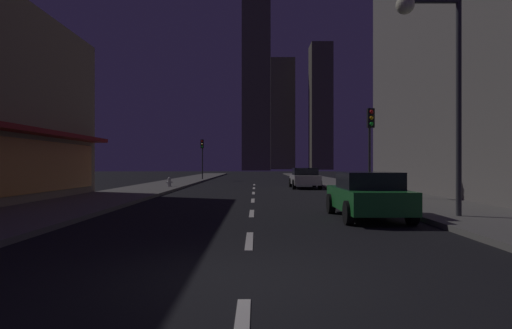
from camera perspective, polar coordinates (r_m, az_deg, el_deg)
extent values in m
cube|color=black|center=(38.20, 0.06, -2.61)|extent=(78.00, 136.00, 0.10)
cube|color=#605E59|center=(38.80, 10.46, -2.39)|extent=(4.00, 76.00, 0.15)
cube|color=#605E59|center=(38.86, -10.33, -2.38)|extent=(4.00, 76.00, 0.15)
cube|color=silver|center=(9.51, -0.61, -10.14)|extent=(0.16, 2.20, 0.01)
cube|color=silver|center=(14.66, -0.29, -6.57)|extent=(0.16, 2.20, 0.01)
cube|color=silver|center=(19.83, -0.14, -4.85)|extent=(0.16, 2.20, 0.01)
cube|color=silver|center=(25.02, -0.05, -3.85)|extent=(0.16, 2.20, 0.01)
cube|color=silver|center=(30.21, 0.00, -3.19)|extent=(0.16, 2.20, 0.01)
cube|color=silver|center=(35.40, 0.04, -2.73)|extent=(0.16, 2.20, 0.01)
cube|color=#5F5A47|center=(127.19, 0.30, 11.71)|extent=(8.25, 6.73, 55.07)
cube|color=#5D5845|center=(160.01, 3.82, 6.68)|extent=(8.92, 8.84, 40.73)
cube|color=brown|center=(149.86, 8.92, 7.60)|extent=(7.28, 8.97, 43.09)
cube|color=#1E722D|center=(13.71, 14.92, -4.46)|extent=(1.80, 4.20, 0.65)
cube|color=black|center=(13.48, 15.14, -2.15)|extent=(1.64, 2.00, 0.55)
cylinder|color=black|center=(14.91, 10.27, -5.17)|extent=(0.22, 0.68, 0.68)
cylinder|color=black|center=(15.31, 16.79, -5.03)|extent=(0.22, 0.68, 0.68)
cylinder|color=black|center=(12.17, 12.57, -6.33)|extent=(0.22, 0.68, 0.68)
cylinder|color=black|center=(12.66, 20.42, -6.08)|extent=(0.22, 0.68, 0.68)
sphere|color=white|center=(15.58, 11.05, -3.74)|extent=(0.18, 0.18, 0.18)
sphere|color=white|center=(15.82, 14.98, -3.69)|extent=(0.18, 0.18, 0.18)
cube|color=silver|center=(30.44, 6.80, -2.02)|extent=(1.80, 4.20, 0.65)
cube|color=black|center=(30.23, 6.84, -0.97)|extent=(1.64, 2.00, 0.55)
cylinder|color=black|center=(31.76, 4.93, -2.43)|extent=(0.22, 0.68, 0.68)
cylinder|color=black|center=(31.95, 8.09, -2.42)|extent=(0.22, 0.68, 0.68)
cylinder|color=black|center=(28.97, 5.38, -2.67)|extent=(0.22, 0.68, 0.68)
cylinder|color=black|center=(29.18, 8.83, -2.65)|extent=(0.22, 0.68, 0.68)
sphere|color=white|center=(32.42, 5.42, -1.81)|extent=(0.18, 0.18, 0.18)
sphere|color=white|center=(32.54, 7.35, -1.80)|extent=(0.18, 0.18, 0.18)
cylinder|color=#B2B2B2|center=(30.29, -11.24, -2.39)|extent=(0.22, 0.22, 0.55)
sphere|color=#B2B2B2|center=(30.28, -11.24, -1.87)|extent=(0.21, 0.21, 0.21)
cylinder|color=#B2B2B2|center=(30.31, -11.24, -2.85)|extent=(0.30, 0.30, 0.06)
cylinder|color=#B2B2B2|center=(30.33, -11.54, -2.34)|extent=(0.10, 0.10, 0.10)
cylinder|color=#B2B2B2|center=(30.26, -10.94, -2.34)|extent=(0.10, 0.10, 0.10)
cylinder|color=#2D2D2D|center=(20.76, 15.23, 1.56)|extent=(0.12, 0.12, 4.20)
cube|color=black|center=(20.67, 15.38, 6.01)|extent=(0.32, 0.24, 0.90)
sphere|color=red|center=(20.58, 15.47, 6.83)|extent=(0.18, 0.18, 0.18)
sphere|color=#F2B20C|center=(20.55, 15.47, 6.05)|extent=(0.18, 0.18, 0.18)
sphere|color=#19D833|center=(20.52, 15.47, 5.27)|extent=(0.18, 0.18, 0.18)
cylinder|color=#2D2D2D|center=(45.15, -6.90, 0.71)|extent=(0.12, 0.12, 4.20)
cube|color=black|center=(45.00, -6.93, 2.75)|extent=(0.32, 0.24, 0.90)
sphere|color=red|center=(44.89, -6.96, 3.11)|extent=(0.18, 0.18, 0.18)
sphere|color=#F2B20C|center=(44.87, -6.96, 2.75)|extent=(0.18, 0.18, 0.18)
sphere|color=#19D833|center=(44.86, -6.96, 2.40)|extent=(0.18, 0.18, 0.18)
cylinder|color=#38383D|center=(14.17, 25.78, 6.97)|extent=(0.16, 0.16, 6.50)
cylinder|color=#38383D|center=(14.58, 22.76, 19.51)|extent=(1.60, 0.12, 0.12)
sphere|color=#FCF7CC|center=(14.28, 19.61, 19.51)|extent=(0.56, 0.56, 0.56)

